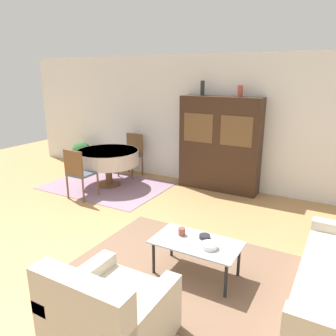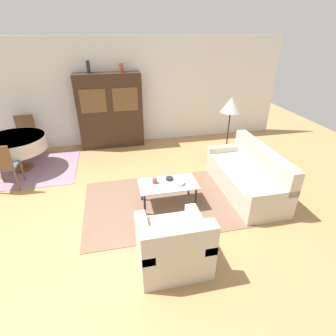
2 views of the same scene
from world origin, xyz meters
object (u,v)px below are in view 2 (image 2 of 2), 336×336
at_px(floor_lamp, 231,107).
at_px(dining_chair_near, 3,164).
at_px(dining_chair_far, 26,133).
at_px(vase_short, 121,68).
at_px(bowl_small, 169,179).
at_px(display_cabinet, 111,111).
at_px(vase_tall, 88,67).
at_px(coffee_table, 168,186).
at_px(armchair, 173,245).
at_px(dining_table, 15,144).
at_px(couch, 248,177).
at_px(cup, 155,181).
at_px(bowl, 179,183).

bearing_deg(floor_lamp, dining_chair_near, -176.54).
bearing_deg(floor_lamp, dining_chair_far, 162.95).
bearing_deg(vase_short, bowl_small, -78.79).
bearing_deg(display_cabinet, dining_chair_far, -178.02).
bearing_deg(dining_chair_far, bowl_small, 137.49).
bearing_deg(bowl_small, vase_tall, 115.00).
xyz_separation_m(coffee_table, dining_chair_far, (-2.98, 2.90, 0.16)).
distance_m(armchair, dining_table, 4.36).
distance_m(couch, vase_tall, 4.41).
xyz_separation_m(display_cabinet, dining_chair_far, (-2.11, -0.07, -0.39)).
height_order(armchair, cup, armchair).
height_order(dining_chair_far, bowl, dining_chair_far).
xyz_separation_m(display_cabinet, bowl, (1.06, -3.03, -0.48)).
distance_m(display_cabinet, dining_table, 2.33).
bearing_deg(cup, display_cabinet, 102.54).
relative_size(armchair, bowl, 4.81).
bearing_deg(display_cabinet, bowl_small, -72.06).
distance_m(dining_table, bowl, 3.79).
relative_size(dining_table, floor_lamp, 0.85).
relative_size(armchair, vase_short, 4.22).
bearing_deg(floor_lamp, bowl, -135.74).
bearing_deg(couch, display_cabinet, 40.83).
distance_m(coffee_table, vase_short, 3.42).
bearing_deg(bowl, display_cabinet, 109.21).
xyz_separation_m(display_cabinet, vase_tall, (-0.41, 0.00, 1.09)).
height_order(cup, vase_short, vase_short).
distance_m(couch, bowl_small, 1.56).
distance_m(dining_chair_near, dining_chair_far, 1.73).
distance_m(dining_chair_far, vase_short, 2.86).
bearing_deg(coffee_table, floor_lamp, 39.99).
relative_size(bowl, bowl_small, 1.43).
height_order(armchair, bowl_small, armchair).
bearing_deg(vase_tall, bowl, -64.24).
height_order(couch, vase_tall, vase_tall).
bearing_deg(floor_lamp, couch, -95.75).
distance_m(dining_chair_far, vase_tall, 2.26).
xyz_separation_m(dining_table, bowl_small, (3.03, -1.91, -0.16)).
height_order(armchair, dining_chair_far, dining_chair_far).
height_order(couch, dining_chair_far, dining_chair_far).
bearing_deg(dining_table, vase_short, 20.85).
bearing_deg(armchair, bowl, 72.39).
height_order(coffee_table, bowl, bowl).
xyz_separation_m(dining_chair_far, bowl, (3.16, -2.96, -0.08)).
relative_size(floor_lamp, bowl, 8.05).
distance_m(coffee_table, cup, 0.25).
relative_size(armchair, vase_tall, 3.16).
xyz_separation_m(floor_lamp, bowl_small, (-1.68, -1.33, -0.85)).
distance_m(dining_chair_near, bowl, 3.39).
height_order(dining_chair_near, vase_short, vase_short).
bearing_deg(dining_chair_far, dining_table, 90.00).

